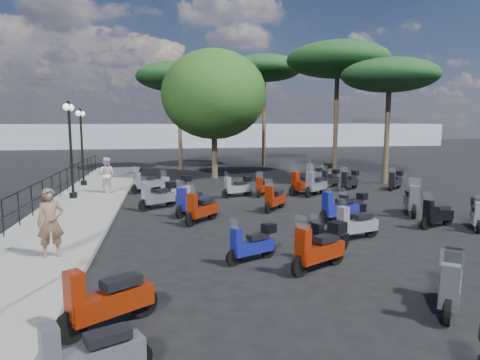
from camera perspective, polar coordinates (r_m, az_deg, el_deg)
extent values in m
plane|color=black|center=(14.40, 2.97, -6.09)|extent=(120.00, 120.00, 0.00)
cube|color=slate|center=(17.32, -20.93, -3.96)|extent=(3.00, 30.00, 0.15)
cylinder|color=black|center=(14.12, -29.09, -4.47)|extent=(0.04, 0.04, 1.10)
cylinder|color=black|center=(15.39, -27.42, -3.40)|extent=(0.04, 0.04, 1.10)
cylinder|color=black|center=(16.67, -26.00, -2.50)|extent=(0.04, 0.04, 1.10)
cylinder|color=black|center=(17.97, -24.80, -1.73)|extent=(0.04, 0.04, 1.10)
cylinder|color=black|center=(19.28, -23.75, -1.06)|extent=(0.04, 0.04, 1.10)
cylinder|color=black|center=(20.59, -22.84, -0.47)|extent=(0.04, 0.04, 1.10)
cylinder|color=black|center=(21.92, -22.04, 0.04)|extent=(0.04, 0.04, 1.10)
cylinder|color=black|center=(23.24, -21.33, 0.50)|extent=(0.04, 0.04, 1.10)
cylinder|color=black|center=(24.58, -20.70, 0.91)|extent=(0.04, 0.04, 1.10)
cylinder|color=black|center=(25.91, -20.13, 1.27)|extent=(0.04, 0.04, 1.10)
cylinder|color=black|center=(27.25, -19.62, 1.60)|extent=(0.04, 0.04, 1.10)
cylinder|color=black|center=(28.59, -19.16, 1.90)|extent=(0.04, 0.04, 1.10)
cylinder|color=black|center=(29.94, -18.73, 2.17)|extent=(0.04, 0.04, 1.10)
cube|color=black|center=(17.24, -25.48, -0.36)|extent=(0.04, 26.00, 0.04)
cube|color=black|center=(17.32, -25.38, -2.10)|extent=(0.04, 26.00, 0.04)
cylinder|color=black|center=(19.93, -21.33, -1.89)|extent=(0.33, 0.33, 0.25)
cylinder|color=black|center=(19.71, -21.62, 3.71)|extent=(0.11, 0.11, 4.15)
cylinder|color=black|center=(19.68, -21.91, 9.28)|extent=(0.07, 0.93, 0.04)
sphere|color=white|center=(20.14, -21.66, 8.96)|extent=(0.29, 0.29, 0.29)
sphere|color=white|center=(19.22, -22.13, 9.01)|extent=(0.29, 0.29, 0.29)
cylinder|color=black|center=(23.72, -20.10, -0.35)|extent=(0.32, 0.32, 0.24)
cylinder|color=black|center=(23.54, -20.32, 4.11)|extent=(0.11, 0.11, 3.94)
cylinder|color=black|center=(23.51, -20.53, 8.55)|extent=(0.07, 0.89, 0.04)
sphere|color=white|center=(23.94, -20.29, 8.30)|extent=(0.28, 0.28, 0.28)
sphere|color=white|center=(23.07, -20.76, 8.31)|extent=(0.28, 0.28, 0.28)
imported|color=brown|center=(11.48, -23.94, -5.23)|extent=(0.72, 0.57, 1.71)
imported|color=beige|center=(20.90, -17.40, 0.66)|extent=(0.94, 0.81, 1.64)
cylinder|color=black|center=(6.55, -13.73, -22.08)|extent=(0.46, 0.28, 0.46)
cube|color=#515359|center=(6.33, -18.60, -21.64)|extent=(1.27, 0.83, 0.33)
cube|color=black|center=(6.24, -17.19, -19.20)|extent=(0.65, 0.51, 0.14)
cube|color=#515359|center=(6.10, -24.01, -20.24)|extent=(0.32, 0.35, 0.68)
plane|color=white|center=(5.90, -24.83, -16.58)|extent=(0.23, 0.36, 0.36)
cylinder|color=black|center=(7.59, -21.62, -17.77)|extent=(0.49, 0.39, 0.53)
cylinder|color=black|center=(8.12, -12.73, -15.66)|extent=(0.49, 0.39, 0.53)
cube|color=maroon|center=(7.78, -16.69, -15.32)|extent=(1.38, 1.11, 0.37)
cube|color=black|center=(7.74, -15.53, -12.93)|extent=(0.73, 0.64, 0.15)
cube|color=maroon|center=(7.42, -21.19, -14.12)|extent=(0.38, 0.41, 0.77)
plane|color=white|center=(7.23, -21.87, -10.59)|extent=(0.31, 0.39, 0.41)
cylinder|color=black|center=(10.47, -0.81, -10.29)|extent=(0.42, 0.26, 0.42)
cylinder|color=black|center=(11.08, 3.75, -9.27)|extent=(0.42, 0.26, 0.42)
cube|color=navy|center=(10.75, 1.73, -8.93)|extent=(1.16, 0.77, 0.30)
cube|color=black|center=(10.77, 2.38, -7.53)|extent=(0.59, 0.47, 0.12)
cube|color=navy|center=(10.39, -0.49, -8.09)|extent=(0.29, 0.32, 0.62)
plane|color=white|center=(10.26, -0.74, -6.01)|extent=(0.21, 0.33, 0.33)
cube|color=black|center=(10.94, 3.85, -6.43)|extent=(0.39, 0.38, 0.23)
cylinder|color=black|center=(16.94, -12.61, -3.29)|extent=(0.46, 0.36, 0.49)
cylinder|color=black|center=(17.60, -9.19, -2.78)|extent=(0.46, 0.36, 0.49)
cube|color=#A7A9B3|center=(17.26, -10.74, -2.41)|extent=(1.30, 1.04, 0.35)
cube|color=black|center=(17.30, -10.29, -1.40)|extent=(0.68, 0.60, 0.14)
cube|color=#A7A9B3|center=(16.90, -12.43, -1.68)|extent=(0.36, 0.38, 0.72)
plane|color=white|center=(16.80, -12.65, -0.15)|extent=(0.29, 0.37, 0.38)
cube|color=black|center=(17.50, -9.19, -0.66)|extent=(0.47, 0.47, 0.27)
cylinder|color=black|center=(15.48, -7.92, -4.21)|extent=(0.40, 0.46, 0.50)
cylinder|color=black|center=(16.48, -5.29, -3.42)|extent=(0.40, 0.46, 0.50)
cube|color=navy|center=(15.98, -6.46, -3.11)|extent=(1.13, 1.29, 0.36)
cube|color=black|center=(16.07, -6.11, -1.97)|extent=(0.64, 0.69, 0.15)
cube|color=navy|center=(15.45, -7.76, -2.40)|extent=(0.39, 0.38, 0.73)
plane|color=white|center=(15.33, -7.94, -0.70)|extent=(0.36, 0.31, 0.39)
cylinder|color=black|center=(20.98, -13.71, -1.20)|extent=(0.45, 0.36, 0.48)
cylinder|color=black|center=(21.61, -10.98, -0.85)|extent=(0.45, 0.36, 0.48)
cube|color=#A7A9B3|center=(21.29, -12.22, -0.53)|extent=(1.26, 1.02, 0.34)
cube|color=black|center=(21.34, -11.86, 0.26)|extent=(0.67, 0.59, 0.14)
cube|color=#A7A9B3|center=(20.95, -13.57, 0.07)|extent=(0.35, 0.37, 0.70)
plane|color=white|center=(20.87, -13.75, 1.28)|extent=(0.28, 0.36, 0.37)
cylinder|color=black|center=(9.88, 8.01, -11.25)|extent=(0.49, 0.34, 0.51)
cylinder|color=black|center=(10.80, 12.66, -9.69)|extent=(0.49, 0.34, 0.51)
cube|color=maroon|center=(10.31, 10.67, -9.38)|extent=(1.37, 0.99, 0.36)
cube|color=black|center=(10.36, 11.35, -7.61)|extent=(0.71, 0.59, 0.15)
cube|color=maroon|center=(9.79, 8.41, -8.46)|extent=(0.36, 0.39, 0.74)
plane|color=white|center=(9.62, 8.21, -5.82)|extent=(0.27, 0.39, 0.39)
cube|color=black|center=(10.63, 12.84, -6.20)|extent=(0.48, 0.47, 0.27)
cylinder|color=black|center=(14.27, -6.58, -5.23)|extent=(0.41, 0.45, 0.50)
cylinder|color=black|center=(15.25, -3.70, -4.34)|extent=(0.41, 0.45, 0.50)
cube|color=maroon|center=(14.76, -4.98, -4.02)|extent=(1.15, 1.25, 0.35)
cube|color=black|center=(14.84, -4.59, -2.80)|extent=(0.65, 0.68, 0.15)
cube|color=maroon|center=(14.23, -6.40, -3.29)|extent=(0.39, 0.38, 0.73)
plane|color=white|center=(14.10, -6.59, -1.46)|extent=(0.35, 0.32, 0.39)
cylinder|color=black|center=(16.20, 3.82, -3.65)|extent=(0.38, 0.43, 0.48)
cylinder|color=black|center=(17.26, 5.53, -2.95)|extent=(0.38, 0.43, 0.48)
cube|color=maroon|center=(16.74, 4.78, -2.66)|extent=(1.08, 1.22, 0.34)
cube|color=black|center=(16.84, 5.03, -1.64)|extent=(0.61, 0.65, 0.14)
cube|color=maroon|center=(16.18, 3.96, -2.02)|extent=(0.37, 0.36, 0.70)
plane|color=white|center=(16.06, 3.88, -0.48)|extent=(0.34, 0.30, 0.37)
cylinder|color=black|center=(19.46, 2.57, -1.75)|extent=(0.28, 0.43, 0.43)
cylinder|color=black|center=(20.50, 3.35, -1.26)|extent=(0.28, 0.43, 0.43)
cube|color=maroon|center=(20.00, 3.01, -1.02)|extent=(0.81, 1.18, 0.31)
cube|color=black|center=(20.11, 3.12, -0.24)|extent=(0.49, 0.61, 0.13)
cube|color=maroon|center=(19.47, 2.63, -0.51)|extent=(0.33, 0.30, 0.63)
plane|color=white|center=(19.36, 2.60, 0.66)|extent=(0.34, 0.22, 0.34)
cylinder|color=black|center=(18.61, -10.11, -2.21)|extent=(0.46, 0.39, 0.50)
cylinder|color=black|center=(19.39, -7.19, -1.74)|extent=(0.46, 0.39, 0.50)
cube|color=#A0A2A8|center=(18.99, -8.51, -1.40)|extent=(1.28, 1.11, 0.35)
cube|color=black|center=(19.06, -8.12, -0.47)|extent=(0.68, 0.63, 0.15)
cube|color=#A0A2A8|center=(18.58, -9.94, -0.73)|extent=(0.37, 0.39, 0.73)
plane|color=white|center=(18.48, -10.13, 0.69)|extent=(0.31, 0.36, 0.39)
cube|color=black|center=(19.30, -7.18, 0.21)|extent=(0.48, 0.48, 0.27)
cylinder|color=black|center=(8.45, 25.97, -15.50)|extent=(0.38, 0.44, 0.48)
cylinder|color=black|center=(9.56, 26.34, -12.76)|extent=(0.38, 0.44, 0.48)
cube|color=#515359|center=(8.99, 26.26, -12.87)|extent=(1.07, 1.23, 0.34)
cube|color=black|center=(9.06, 26.42, -10.84)|extent=(0.61, 0.66, 0.14)
cube|color=#515359|center=(8.36, 26.20, -12.39)|extent=(0.37, 0.36, 0.70)
plane|color=white|center=(8.16, 26.37, -9.56)|extent=(0.35, 0.30, 0.37)
cube|color=black|center=(9.39, 26.59, -9.05)|extent=(0.46, 0.46, 0.26)
cylinder|color=black|center=(11.08, 9.98, -9.38)|extent=(0.42, 0.28, 0.43)
cylinder|color=black|center=(11.87, 13.44, -8.30)|extent=(0.42, 0.28, 0.43)
cube|color=black|center=(11.45, 11.94, -8.02)|extent=(1.16, 0.82, 0.30)
cube|color=black|center=(11.50, 12.46, -6.68)|extent=(0.59, 0.49, 0.12)
cube|color=black|center=(11.02, 10.28, -7.27)|extent=(0.30, 0.33, 0.62)
plane|color=white|center=(10.88, 10.14, -5.29)|extent=(0.22, 0.33, 0.33)
cylinder|color=black|center=(12.69, 13.24, -7.10)|extent=(0.49, 0.24, 0.48)
cylinder|color=black|center=(13.49, 17.13, -6.36)|extent=(0.49, 0.24, 0.48)
cube|color=#A0A2A8|center=(13.07, 15.44, -5.93)|extent=(1.34, 0.72, 0.34)
cube|color=black|center=(13.12, 16.03, -4.64)|extent=(0.66, 0.47, 0.14)
cube|color=#A0A2A8|center=(12.63, 13.59, -5.04)|extent=(0.30, 0.35, 0.70)
plane|color=white|center=(12.50, 13.45, -3.06)|extent=(0.19, 0.39, 0.37)
cylinder|color=black|center=(14.75, 11.29, -4.88)|extent=(0.52, 0.27, 0.51)
cylinder|color=black|center=(15.58, 14.88, -4.31)|extent=(0.52, 0.27, 0.51)
cube|color=navy|center=(15.15, 13.31, -3.86)|extent=(1.42, 0.79, 0.36)
cube|color=black|center=(15.22, 13.85, -2.69)|extent=(0.70, 0.51, 0.15)
cube|color=navy|center=(14.70, 11.60, -2.99)|extent=(0.32, 0.38, 0.74)
plane|color=white|center=(14.58, 11.46, -1.17)|extent=(0.21, 0.41, 0.39)
cylinder|color=black|center=(19.72, 9.17, -1.59)|extent=(0.46, 0.43, 0.52)
cylinder|color=black|center=(20.85, 10.95, -1.12)|extent=(0.46, 0.43, 0.52)
cube|color=#A7A9B3|center=(20.30, 10.17, -0.78)|extent=(1.30, 1.21, 0.37)
cube|color=black|center=(20.42, 10.44, 0.12)|extent=(0.70, 0.67, 0.15)
cube|color=#A7A9B3|center=(19.72, 9.33, -0.13)|extent=(0.39, 0.40, 0.76)
plane|color=white|center=(19.60, 9.27, 1.26)|extent=(0.34, 0.37, 0.40)
cylinder|color=black|center=(19.32, -1.82, -1.81)|extent=(0.44, 0.25, 0.44)
cylinder|color=black|center=(19.87, 0.94, -1.53)|extent=(0.44, 0.25, 0.44)
cube|color=#A0A2A8|center=(19.59, -0.31, -1.18)|extent=(1.22, 0.73, 0.31)
cube|color=black|center=(19.63, 0.08, -0.40)|extent=(0.61, 0.46, 0.13)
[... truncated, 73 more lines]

